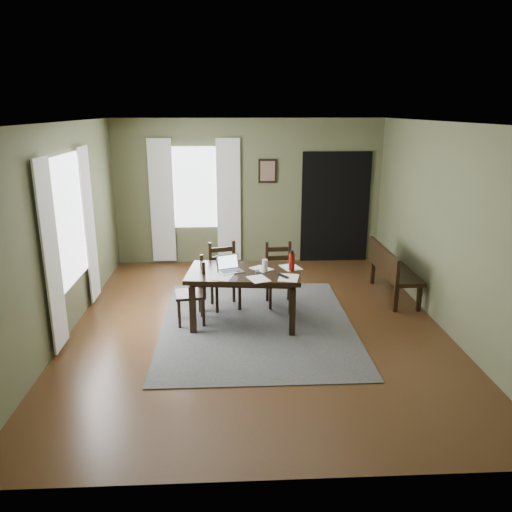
{
  "coord_description": "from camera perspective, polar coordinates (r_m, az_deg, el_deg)",
  "views": [
    {
      "loc": [
        -0.34,
        -6.31,
        2.86
      ],
      "look_at": [
        0.0,
        0.3,
        0.9
      ],
      "focal_mm": 35.0,
      "sensor_mm": 36.0,
      "label": 1
    }
  ],
  "objects": [
    {
      "name": "laptop",
      "position": [
        6.7,
        -3.07,
        -1.26
      ],
      "size": [
        0.38,
        0.34,
        0.21
      ],
      "rotation": [
        0.0,
        0.0,
        0.37
      ],
      "color": "#B7B7BC",
      "rests_on": "dining_table"
    },
    {
      "name": "curtain_left_near",
      "position": [
        6.29,
        -22.33,
        -0.08
      ],
      "size": [
        0.03,
        0.48,
        2.3
      ],
      "color": "silver",
      "rests_on": "ground"
    },
    {
      "name": "chair_back_left",
      "position": [
        7.4,
        -3.63,
        -2.35
      ],
      "size": [
        0.51,
        0.51,
        0.96
      ],
      "rotation": [
        0.0,
        0.0,
        0.25
      ],
      "color": "black",
      "rests_on": "rug"
    },
    {
      "name": "curtain_left_far",
      "position": [
        7.8,
        -18.51,
        3.36
      ],
      "size": [
        0.03,
        0.48,
        2.3
      ],
      "color": "silver",
      "rests_on": "ground"
    },
    {
      "name": "dining_table",
      "position": [
        6.74,
        -1.35,
        -2.46
      ],
      "size": [
        1.59,
        1.06,
        0.75
      ],
      "rotation": [
        0.0,
        0.0,
        -0.11
      ],
      "color": "black",
      "rests_on": "rug"
    },
    {
      "name": "paper_a",
      "position": [
        6.48,
        -3.8,
        -2.4
      ],
      "size": [
        0.3,
        0.35,
        0.0
      ],
      "primitive_type": "cube",
      "rotation": [
        0.0,
        0.0,
        -0.29
      ],
      "color": "white",
      "rests_on": "dining_table"
    },
    {
      "name": "paper_b",
      "position": [
        6.45,
        3.74,
        -2.5
      ],
      "size": [
        0.32,
        0.37,
        0.0
      ],
      "primitive_type": "cube",
      "rotation": [
        0.0,
        0.0,
        -0.23
      ],
      "color": "white",
      "rests_on": "dining_table"
    },
    {
      "name": "curtain_back_left",
      "position": [
        9.49,
        -10.7,
        6.14
      ],
      "size": [
        0.44,
        0.03,
        2.3
      ],
      "color": "silver",
      "rests_on": "ground"
    },
    {
      "name": "drinking_glass",
      "position": [
        6.67,
        1.01,
        -1.08
      ],
      "size": [
        0.09,
        0.09,
        0.16
      ],
      "primitive_type": "cylinder",
      "rotation": [
        0.0,
        0.0,
        -0.22
      ],
      "color": "silver",
      "rests_on": "dining_table"
    },
    {
      "name": "rug",
      "position": [
        6.93,
        0.13,
        -7.81
      ],
      "size": [
        2.6,
        3.2,
        0.01
      ],
      "color": "#464646",
      "rests_on": "ground"
    },
    {
      "name": "curtain_back_right",
      "position": [
        9.4,
        -3.15,
        6.3
      ],
      "size": [
        0.44,
        0.03,
        2.3
      ],
      "color": "silver",
      "rests_on": "ground"
    },
    {
      "name": "computer_mouse",
      "position": [
        6.62,
        0.18,
        -1.83
      ],
      "size": [
        0.06,
        0.1,
        0.03
      ],
      "primitive_type": "cube",
      "rotation": [
        0.0,
        0.0,
        0.04
      ],
      "color": "#3F3F42",
      "rests_on": "dining_table"
    },
    {
      "name": "doorway_back",
      "position": [
        9.66,
        9.05,
        5.5
      ],
      "size": [
        1.3,
        0.03,
        2.1
      ],
      "color": "black",
      "rests_on": "ground"
    },
    {
      "name": "paper_e",
      "position": [
        6.39,
        0.27,
        -2.63
      ],
      "size": [
        0.32,
        0.36,
        0.0
      ],
      "primitive_type": "cube",
      "rotation": [
        0.0,
        0.0,
        0.38
      ],
      "color": "white",
      "rests_on": "dining_table"
    },
    {
      "name": "bench",
      "position": [
        8.06,
        15.18,
        -1.25
      ],
      "size": [
        0.46,
        1.43,
        0.81
      ],
      "rotation": [
        0.0,
        0.0,
        1.57
      ],
      "color": "black",
      "rests_on": "ground"
    },
    {
      "name": "paper_c",
      "position": [
        6.8,
        0.62,
        -1.46
      ],
      "size": [
        0.35,
        0.36,
        0.0
      ],
      "primitive_type": "cube",
      "rotation": [
        0.0,
        0.0,
        0.69
      ],
      "color": "white",
      "rests_on": "dining_table"
    },
    {
      "name": "room_shell",
      "position": [
        6.41,
        0.14,
        7.0
      ],
      "size": [
        5.02,
        6.02,
        2.71
      ],
      "color": "#595D3D",
      "rests_on": "ground"
    },
    {
      "name": "window_back",
      "position": [
        9.41,
        -6.99,
        7.76
      ],
      "size": [
        1.0,
        0.01,
        1.5
      ],
      "color": "white",
      "rests_on": "ground"
    },
    {
      "name": "paper_d",
      "position": [
        6.87,
        3.98,
        -1.3
      ],
      "size": [
        0.32,
        0.36,
        0.0
      ],
      "primitive_type": "cube",
      "rotation": [
        0.0,
        0.0,
        0.33
      ],
      "color": "white",
      "rests_on": "dining_table"
    },
    {
      "name": "water_bottle",
      "position": [
        6.71,
        4.1,
        -0.61
      ],
      "size": [
        0.1,
        0.1,
        0.27
      ],
      "rotation": [
        0.0,
        0.0,
        0.28
      ],
      "color": "#A8160C",
      "rests_on": "dining_table"
    },
    {
      "name": "tv_remote",
      "position": [
        6.48,
        3.16,
        -2.33
      ],
      "size": [
        0.13,
        0.18,
        0.02
      ],
      "primitive_type": "cube",
      "rotation": [
        0.0,
        0.0,
        0.52
      ],
      "color": "black",
      "rests_on": "dining_table"
    },
    {
      "name": "ground",
      "position": [
        6.94,
        0.13,
        -7.89
      ],
      "size": [
        5.0,
        6.0,
        0.01
      ],
      "color": "#492C16"
    },
    {
      "name": "chair_end",
      "position": [
        6.89,
        -7.11,
        -4.11
      ],
      "size": [
        0.45,
        0.45,
        0.92
      ],
      "rotation": [
        0.0,
        0.0,
        -1.44
      ],
      "color": "black",
      "rests_on": "rug"
    },
    {
      "name": "framed_picture",
      "position": [
        9.37,
        1.33,
        9.69
      ],
      "size": [
        0.34,
        0.03,
        0.44
      ],
      "color": "black",
      "rests_on": "ground"
    },
    {
      "name": "chair_back_right",
      "position": [
        7.49,
        2.68,
        -2.21
      ],
      "size": [
        0.43,
        0.44,
        0.93
      ],
      "rotation": [
        0.0,
        0.0,
        0.06
      ],
      "color": "black",
      "rests_on": "rug"
    },
    {
      "name": "window_left",
      "position": [
        6.99,
        -20.65,
        3.8
      ],
      "size": [
        0.01,
        1.3,
        1.7
      ],
      "color": "white",
      "rests_on": "ground"
    }
  ]
}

